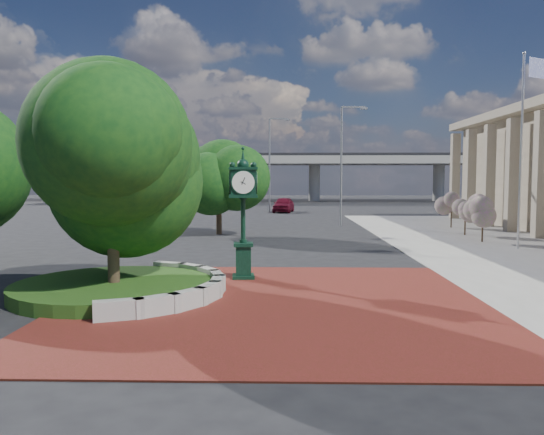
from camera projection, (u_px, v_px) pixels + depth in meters
The scene contains 15 objects.
ground at pixel (276, 296), 16.23m from camera, with size 200.00×200.00×0.00m, color black.
plaza at pixel (275, 303), 15.23m from camera, with size 12.00×12.00×0.04m, color #602316.
planter_wall at pixel (188, 286), 16.28m from camera, with size 2.96×6.77×0.54m.
grass_bed at pixel (114, 288), 16.34m from camera, with size 6.10×6.10×0.40m, color #1C4112.
overpass at pixel (282, 161), 85.55m from camera, with size 90.00×12.00×7.50m.
tree_planter at pixel (112, 174), 16.08m from camera, with size 5.20×5.20×6.33m.
tree_street at pixel (219, 184), 34.04m from camera, with size 4.40×4.40×5.45m.
post_clock at pixel (243, 208), 18.74m from camera, with size 1.05×1.05×4.62m.
parked_car at pixel (284, 205), 56.92m from camera, with size 1.92×4.78×1.63m, color #5B0D1E.
flagpole_b at pixel (521, 149), 26.43m from camera, with size 1.45×0.70×9.85m.
street_lamp_near at pixel (344, 156), 40.23m from camera, with size 2.03×0.32×9.05m.
street_lamp_far at pixel (272, 157), 57.18m from camera, with size 2.27×0.42×10.10m.
shrub_near at pixel (483, 214), 29.66m from camera, with size 1.20×1.20×2.20m.
shrub_mid at pixel (465, 210), 33.32m from camera, with size 1.20×1.20×2.20m.
shrub_far at pixel (452, 206), 38.47m from camera, with size 1.20×1.20×2.20m.
Camera 1 is at (0.27, -16.01, 3.57)m, focal length 35.00 mm.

